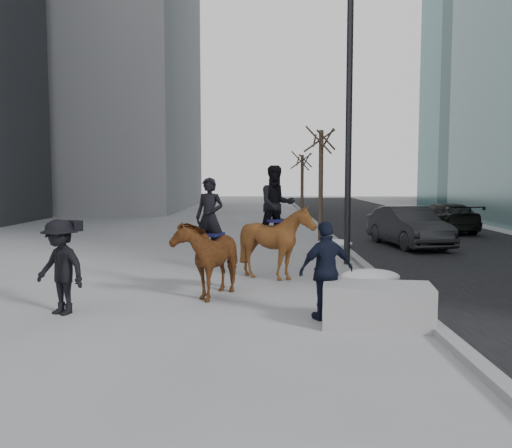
{
  "coord_description": "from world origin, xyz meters",
  "views": [
    {
      "loc": [
        0.14,
        -10.64,
        2.53
      ],
      "look_at": [
        0.0,
        1.2,
        1.5
      ],
      "focal_mm": 38.0,
      "sensor_mm": 36.0,
      "label": 1
    }
  ],
  "objects_px": {
    "mounted_left": "(209,252)",
    "mounted_right": "(276,234)",
    "planter": "(377,305)",
    "car_near": "(409,227)"
  },
  "relations": [
    {
      "from": "mounted_left",
      "to": "car_near",
      "type": "bearing_deg",
      "value": 51.65
    },
    {
      "from": "car_near",
      "to": "mounted_left",
      "type": "height_order",
      "value": "mounted_left"
    },
    {
      "from": "car_near",
      "to": "mounted_left",
      "type": "xyz_separation_m",
      "value": [
        -6.45,
        -8.15,
        0.21
      ]
    },
    {
      "from": "mounted_right",
      "to": "planter",
      "type": "bearing_deg",
      "value": -69.3
    },
    {
      "from": "car_near",
      "to": "mounted_right",
      "type": "bearing_deg",
      "value": -138.07
    },
    {
      "from": "planter",
      "to": "mounted_left",
      "type": "bearing_deg",
      "value": 141.9
    },
    {
      "from": "car_near",
      "to": "planter",
      "type": "bearing_deg",
      "value": -117.65
    },
    {
      "from": "car_near",
      "to": "mounted_left",
      "type": "relative_size",
      "value": 1.76
    },
    {
      "from": "mounted_left",
      "to": "mounted_right",
      "type": "relative_size",
      "value": 0.89
    },
    {
      "from": "mounted_left",
      "to": "planter",
      "type": "bearing_deg",
      "value": -38.1
    }
  ]
}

